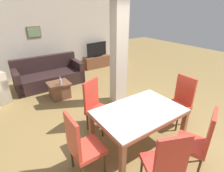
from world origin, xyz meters
TOP-DOWN VIEW (x-y plane):
  - ground_plane at (0.00, 0.00)m, footprint 18.00×18.00m
  - back_wall at (-0.00, 4.68)m, footprint 7.20×0.09m
  - divider_pillar at (0.69, 1.54)m, footprint 0.35×0.29m
  - dining_table at (0.00, 0.00)m, footprint 1.55×1.02m
  - dining_chair_near_right at (0.38, -0.92)m, footprint 0.60×0.60m
  - dining_chair_far_left at (-0.38, 0.87)m, footprint 0.61×0.61m
  - dining_chair_near_left at (-0.38, -0.92)m, footprint 0.60×0.60m
  - dining_chair_head_right at (1.21, 0.00)m, footprint 0.46×0.46m
  - dining_chair_head_left at (-1.13, 0.00)m, footprint 0.46×0.46m
  - sofa at (-0.53, 3.71)m, footprint 2.08×0.93m
  - coffee_table at (-0.57, 2.64)m, footprint 0.58×0.54m
  - bottle at (-0.56, 2.49)m, footprint 0.06×0.06m
  - tv_stand at (1.70, 4.40)m, footprint 1.17×0.40m
  - tv_screen at (1.70, 4.40)m, footprint 0.94×0.24m

SIDE VIEW (x-z plane):
  - ground_plane at x=0.00m, z-range 0.00..0.00m
  - coffee_table at x=-0.57m, z-range 0.01..0.46m
  - tv_stand at x=1.70m, z-range 0.00..0.47m
  - sofa at x=-0.53m, z-range -0.15..0.76m
  - bottle at x=-0.56m, z-range 0.43..0.66m
  - dining_chair_near_right at x=0.38m, z-range 0.02..1.10m
  - dining_chair_far_left at x=-0.38m, z-range 0.02..1.10m
  - dining_chair_near_left at x=-0.38m, z-range 0.02..1.10m
  - dining_chair_head_right at x=1.21m, z-range 0.02..1.10m
  - dining_chair_head_left at x=-1.13m, z-range 0.02..1.10m
  - dining_table at x=0.00m, z-range 0.22..0.96m
  - tv_screen at x=1.70m, z-range 0.46..1.04m
  - divider_pillar at x=0.69m, z-range 0.00..2.70m
  - back_wall at x=0.00m, z-range 0.00..2.70m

